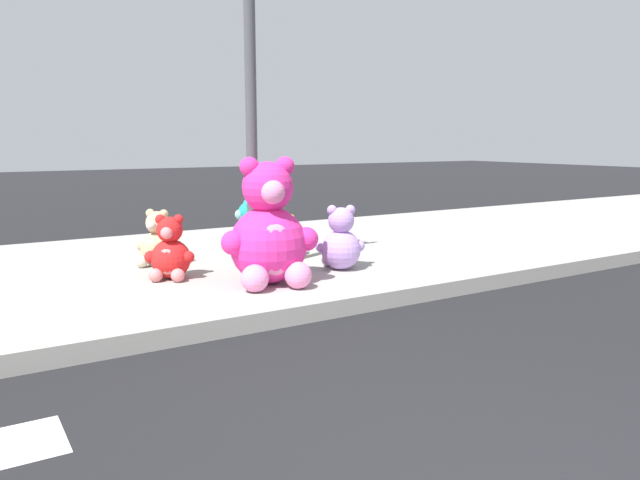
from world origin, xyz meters
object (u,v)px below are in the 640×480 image
Objects in this scene: sign_pole at (251,98)px; plush_tan at (157,243)px; plush_red at (170,253)px; plush_lavender at (341,243)px; plush_pink_large at (269,234)px; plush_yellow at (287,240)px; plush_teal at (248,232)px.

sign_pole is 1.80m from plush_tan.
sign_pole is at bearing -6.19° from plush_red.
plush_pink_large is at bearing -167.50° from plush_lavender.
plush_red reaches higher than plush_yellow.
plush_tan is 0.66m from plush_red.
sign_pole is 1.70m from plush_yellow.
plush_tan is at bearing 83.46° from plush_red.
plush_pink_large is 1.85× the size of plush_teal.
plush_teal is at bearing 6.70° from plush_tan.
plush_teal is 1.40m from plush_red.
plush_tan reaches higher than plush_yellow.
plush_yellow is (0.63, 0.47, -1.51)m from sign_pole.
plush_yellow is 0.72× the size of plush_lavender.
sign_pole is 1.72m from plush_teal.
plush_yellow is at bearing 100.30° from plush_lavender.
plush_tan is at bearing 135.27° from sign_pole.
plush_lavender reaches higher than plush_tan.
plush_yellow is 0.76× the size of plush_teal.
sign_pole is at bearing 78.47° from plush_pink_large.
sign_pole is 1.67m from plush_red.
plush_red is (-0.82, 0.09, -1.45)m from sign_pole.
plush_lavender is at bearing -25.78° from sign_pole.
plush_pink_large reaches higher than plush_lavender.
plush_lavender is at bearing -16.27° from plush_red.
sign_pole is 2.78× the size of plush_pink_large.
plush_yellow is 0.50m from plush_teal.
plush_yellow is at bearing 36.82° from sign_pole.
plush_yellow is 0.78× the size of plush_red.
plush_yellow is 1.51m from plush_red.
sign_pole is at bearing -44.73° from plush_tan.
plush_pink_large is at bearing -64.58° from plush_tan.
plush_teal is (0.34, 0.87, -1.45)m from sign_pole.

